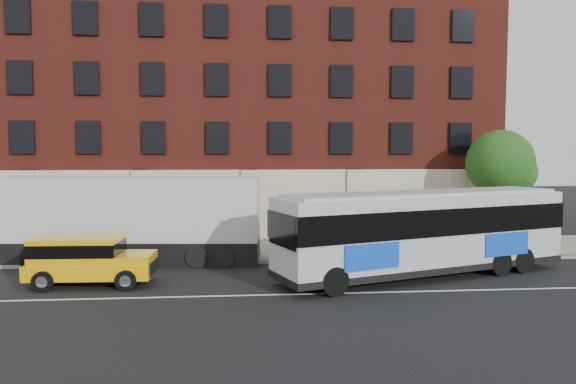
{
  "coord_description": "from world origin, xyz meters",
  "views": [
    {
      "loc": [
        -0.48,
        -18.68,
        5.14
      ],
      "look_at": [
        1.64,
        5.5,
        3.35
      ],
      "focal_mm": 33.81,
      "sensor_mm": 36.0,
      "label": 1
    }
  ],
  "objects": [
    {
      "name": "sidewalk",
      "position": [
        0.0,
        9.0,
        0.07
      ],
      "size": [
        60.0,
        6.0,
        0.15
      ],
      "primitive_type": "cube",
      "color": "gray",
      "rests_on": "ground"
    },
    {
      "name": "building",
      "position": [
        -0.01,
        16.92,
        7.58
      ],
      "size": [
        30.0,
        12.1,
        15.0
      ],
      "color": "maroon",
      "rests_on": "sidewalk"
    },
    {
      "name": "yellow_suv",
      "position": [
        -6.45,
        2.58,
        1.09
      ],
      "size": [
        5.01,
        2.32,
        1.9
      ],
      "color": "#FFB60A",
      "rests_on": "ground"
    },
    {
      "name": "street_tree",
      "position": [
        13.54,
        9.48,
        4.41
      ],
      "size": [
        3.6,
        3.6,
        6.2
      ],
      "color": "#392D1C",
      "rests_on": "sidewalk"
    },
    {
      "name": "city_bus",
      "position": [
        7.07,
        2.92,
        1.95
      ],
      "size": [
        13.06,
        6.84,
        3.53
      ],
      "color": "#B2B5BC",
      "rests_on": "ground"
    },
    {
      "name": "lane_line",
      "position": [
        0.0,
        0.5,
        0.01
      ],
      "size": [
        60.0,
        0.12,
        0.01
      ],
      "primitive_type": "cube",
      "color": "silver",
      "rests_on": "ground"
    },
    {
      "name": "ground",
      "position": [
        0.0,
        0.0,
        0.0
      ],
      "size": [
        120.0,
        120.0,
        0.0
      ],
      "primitive_type": "plane",
      "color": "black",
      "rests_on": "ground"
    },
    {
      "name": "kerb",
      "position": [
        0.0,
        6.0,
        0.07
      ],
      "size": [
        60.0,
        0.25,
        0.15
      ],
      "primitive_type": "cube",
      "color": "gray",
      "rests_on": "ground"
    },
    {
      "name": "shipping_container",
      "position": [
        -5.62,
        6.8,
        1.97
      ],
      "size": [
        12.12,
        3.43,
        3.99
      ],
      "color": "black",
      "rests_on": "ground"
    },
    {
      "name": "sign_pole",
      "position": [
        -8.5,
        6.15,
        1.45
      ],
      "size": [
        0.3,
        0.2,
        2.5
      ],
      "color": "gray",
      "rests_on": "ground"
    }
  ]
}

